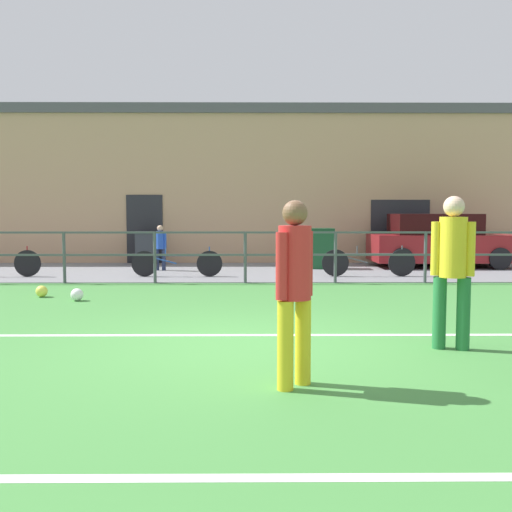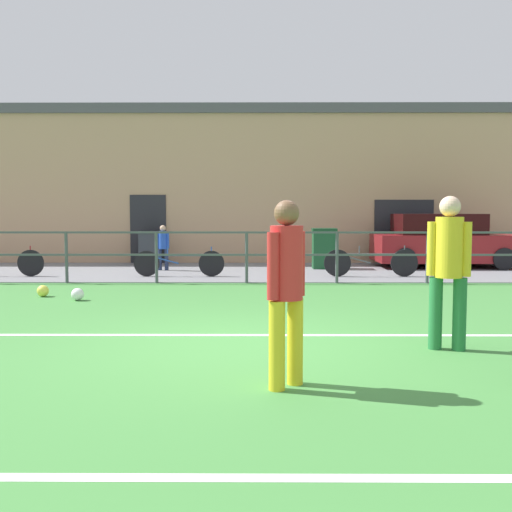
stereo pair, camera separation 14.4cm
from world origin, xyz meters
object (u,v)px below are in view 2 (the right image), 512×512
object	(u,v)px
bicycle_parked_0	(179,263)
trash_bin_1	(324,248)
soccer_ball_spare	(43,291)
spectator_child	(163,245)
bicycle_parked_2	(371,262)
soccer_ball_match	(78,294)
player_winger	(286,282)
trash_bin_0	(150,248)
parked_car_red	(442,242)
player_striker	(449,263)

from	to	relation	value
bicycle_parked_0	trash_bin_1	bearing A→B (deg)	28.30
soccer_ball_spare	spectator_child	world-z (taller)	spectator_child
bicycle_parked_0	bicycle_parked_2	size ratio (longest dim) A/B	0.97
soccer_ball_match	bicycle_parked_0	xyz separation A→B (m)	(1.30, 3.76, 0.23)
soccer_ball_spare	soccer_ball_match	bearing A→B (deg)	-30.54
spectator_child	bicycle_parked_0	distance (m)	1.66
player_winger	trash_bin_0	world-z (taller)	player_winger
soccer_ball_match	bicycle_parked_2	xyz separation A→B (m)	(5.94, 3.76, 0.25)
soccer_ball_match	player_winger	bearing A→B (deg)	-55.84
soccer_ball_match	bicycle_parked_2	world-z (taller)	bicycle_parked_2
soccer_ball_spare	bicycle_parked_2	size ratio (longest dim) A/B	0.10
soccer_ball_spare	bicycle_parked_2	distance (m)	7.50
player_winger	soccer_ball_match	xyz separation A→B (m)	(-3.49, 5.15, -0.84)
player_winger	parked_car_red	size ratio (longest dim) A/B	0.43
bicycle_parked_0	spectator_child	bearing A→B (deg)	112.76
player_striker	bicycle_parked_0	xyz separation A→B (m)	(-4.11, 7.46, -0.65)
soccer_ball_spare	trash_bin_1	world-z (taller)	trash_bin_1
player_winger	spectator_child	distance (m)	10.78
soccer_ball_spare	trash_bin_1	xyz separation A→B (m)	(5.83, 5.30, 0.47)
player_winger	soccer_ball_match	world-z (taller)	player_winger
player_winger	bicycle_parked_2	size ratio (longest dim) A/B	0.74
player_striker	spectator_child	size ratio (longest dim) A/B	1.46
player_striker	parked_car_red	size ratio (longest dim) A/B	0.45
parked_car_red	bicycle_parked_2	xyz separation A→B (m)	(-2.50, -2.48, -0.38)
player_striker	player_winger	bearing A→B (deg)	-127.09
player_striker	trash_bin_0	size ratio (longest dim) A/B	1.77
soccer_ball_match	soccer_ball_spare	distance (m)	0.92
bicycle_parked_0	trash_bin_0	size ratio (longest dim) A/B	2.20
soccer_ball_spare	trash_bin_0	xyz separation A→B (m)	(0.78, 6.54, 0.41)
soccer_ball_match	bicycle_parked_0	bearing A→B (deg)	70.96
bicycle_parked_2	trash_bin_0	size ratio (longest dim) A/B	2.28
soccer_ball_spare	spectator_child	distance (m)	5.04
player_winger	spectator_child	xyz separation A→B (m)	(-2.82, 10.40, -0.25)
bicycle_parked_0	bicycle_parked_2	bearing A→B (deg)	0.00
bicycle_parked_0	trash_bin_0	world-z (taller)	trash_bin_0
soccer_ball_spare	parked_car_red	bearing A→B (deg)	32.00
bicycle_parked_2	trash_bin_0	xyz separation A→B (m)	(-5.96, 3.25, 0.16)
player_striker	trash_bin_0	bearing A→B (deg)	132.67
soccer_ball_match	bicycle_parked_2	distance (m)	7.04
parked_car_red	trash_bin_0	world-z (taller)	parked_car_red
player_striker	spectator_child	world-z (taller)	player_striker
player_winger	trash_bin_1	world-z (taller)	player_winger
spectator_child	trash_bin_0	distance (m)	1.89
player_striker	soccer_ball_spare	world-z (taller)	player_striker
player_winger	bicycle_parked_2	bearing A→B (deg)	-151.86
soccer_ball_match	parked_car_red	size ratio (longest dim) A/B	0.06
player_striker	soccer_ball_match	xyz separation A→B (m)	(-5.40, 3.70, -0.89)
soccer_ball_match	soccer_ball_spare	bearing A→B (deg)	149.46
bicycle_parked_2	spectator_child	bearing A→B (deg)	164.14
parked_car_red	trash_bin_1	xyz separation A→B (m)	(-3.40, -0.47, -0.16)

